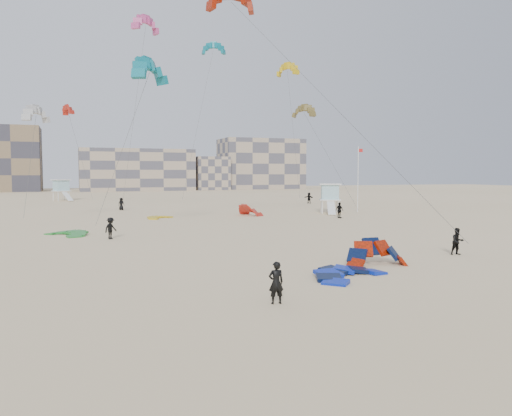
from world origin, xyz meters
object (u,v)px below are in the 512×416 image
object	(u,v)px
kite_ground_orange	(376,265)
lifeguard_tower_near	(330,198)
kite_ground_blue	(348,277)
kitesurfer_main	(276,283)

from	to	relation	value
kite_ground_orange	lifeguard_tower_near	size ratio (longest dim) A/B	0.61
kite_ground_orange	lifeguard_tower_near	xyz separation A→B (m)	(15.07, 33.04, 1.88)
kite_ground_blue	kite_ground_orange	xyz separation A→B (m)	(3.13, 2.20, 0.00)
kitesurfer_main	lifeguard_tower_near	size ratio (longest dim) A/B	0.30
kitesurfer_main	lifeguard_tower_near	xyz separation A→B (m)	(23.48, 38.65, 1.04)
kite_ground_orange	kitesurfer_main	world-z (taller)	kite_ground_orange
kitesurfer_main	lifeguard_tower_near	distance (m)	45.24
kitesurfer_main	kite_ground_orange	bearing A→B (deg)	-142.16
kite_ground_blue	lifeguard_tower_near	bearing A→B (deg)	36.06
kite_ground_blue	kite_ground_orange	world-z (taller)	kite_ground_orange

